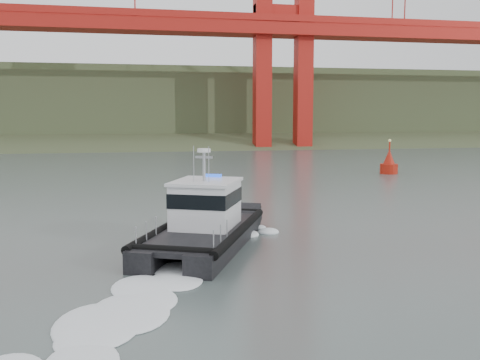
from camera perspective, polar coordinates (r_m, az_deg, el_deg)
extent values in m
plane|color=#465350|center=(24.79, 2.99, -8.05)|extent=(400.00, 400.00, 0.00)
cube|color=#324226|center=(115.52, -8.40, 3.70)|extent=(500.00, 44.72, 16.25)
cube|color=#324226|center=(143.32, -9.04, 6.71)|extent=(500.00, 70.00, 18.00)
cube|color=#324226|center=(168.36, -9.43, 8.43)|extent=(500.00, 60.00, 16.00)
cube|color=#AB1B15|center=(99.60, -8.10, 15.89)|extent=(260.00, 6.00, 2.20)
cube|color=black|center=(26.63, -6.52, -6.17)|extent=(5.28, 9.84, 1.12)
cube|color=black|center=(25.93, -1.23, -6.48)|extent=(5.28, 9.84, 1.12)
cube|color=black|center=(25.72, -4.22, -5.59)|extent=(7.01, 9.59, 0.23)
cube|color=white|center=(26.36, -3.65, -2.66)|extent=(3.92, 4.20, 2.14)
cube|color=black|center=(26.30, -3.66, -1.83)|extent=(3.99, 4.27, 0.70)
cube|color=white|center=(26.20, -3.67, -0.19)|extent=(4.16, 4.44, 0.15)
cylinder|color=gray|center=(25.85, -3.86, 1.42)|extent=(0.15, 0.15, 1.68)
cylinder|color=white|center=(25.78, -3.87, 3.17)|extent=(0.65, 0.65, 0.17)
cylinder|color=#A5190B|center=(61.01, 15.59, 1.07)|extent=(1.92, 1.92, 1.28)
cone|color=#A5190B|center=(60.89, 15.63, 2.27)|extent=(1.50, 1.50, 1.92)
cylinder|color=#A5190B|center=(60.81, 15.67, 3.47)|extent=(0.17, 0.17, 1.07)
sphere|color=#E5D87F|center=(60.78, 15.69, 4.07)|extent=(0.32, 0.32, 0.32)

